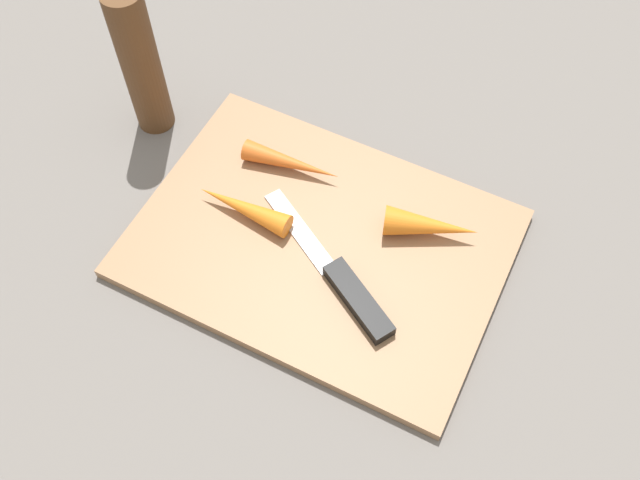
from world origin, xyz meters
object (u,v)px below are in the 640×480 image
(pepper_grinder, at_px, (140,63))
(cutting_board, at_px, (320,243))
(knife, at_px, (350,290))
(carrot_longest, at_px, (291,163))
(carrot_shortest, at_px, (431,226))
(carrot_medium, at_px, (244,208))

(pepper_grinder, bearing_deg, cutting_board, 164.66)
(knife, height_order, carrot_longest, carrot_longest)
(cutting_board, relative_size, carrot_shortest, 3.92)
(knife, height_order, pepper_grinder, pepper_grinder)
(cutting_board, relative_size, pepper_grinder, 2.04)
(knife, bearing_deg, carrot_shortest, -83.51)
(knife, xyz_separation_m, carrot_medium, (0.13, -0.03, 0.01))
(carrot_longest, distance_m, pepper_grinder, 0.18)
(knife, bearing_deg, pepper_grinder, 10.84)
(carrot_medium, distance_m, pepper_grinder, 0.18)
(cutting_board, bearing_deg, knife, 142.69)
(carrot_medium, relative_size, pepper_grinder, 0.57)
(carrot_medium, bearing_deg, cutting_board, -174.60)
(knife, relative_size, carrot_shortest, 1.98)
(carrot_shortest, xyz_separation_m, pepper_grinder, (0.33, -0.01, 0.06))
(carrot_longest, relative_size, pepper_grinder, 0.59)
(cutting_board, distance_m, carrot_longest, 0.09)
(cutting_board, xyz_separation_m, carrot_longest, (0.07, -0.06, 0.02))
(pepper_grinder, bearing_deg, knife, 160.14)
(carrot_medium, relative_size, carrot_longest, 0.96)
(carrot_medium, bearing_deg, carrot_longest, -102.17)
(carrot_longest, bearing_deg, cutting_board, -50.86)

